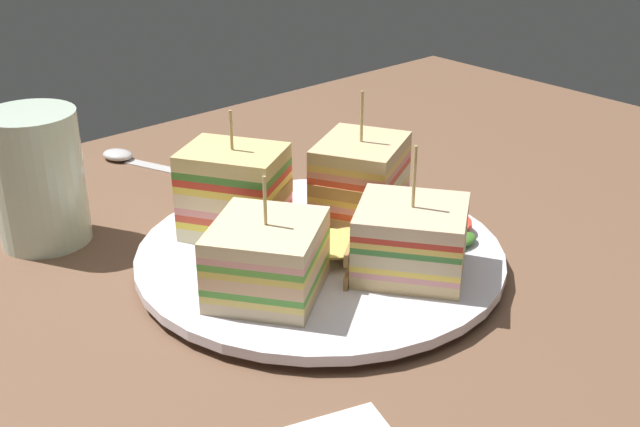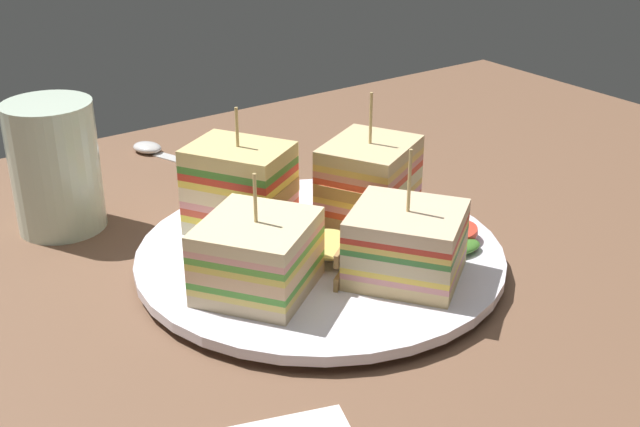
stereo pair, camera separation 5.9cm
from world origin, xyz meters
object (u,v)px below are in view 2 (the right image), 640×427
object	(u,v)px
sandwich_wedge_1	(369,180)
drinking_glass	(57,175)
sandwich_wedge_0	(405,244)
plate	(320,256)
sandwich_wedge_2	(240,189)
sandwich_wedge_3	(258,256)
chip_pile	(336,245)
spoon	(165,153)

from	to	relation	value
sandwich_wedge_1	drinking_glass	size ratio (longest dim) A/B	0.97
drinking_glass	sandwich_wedge_0	bearing A→B (deg)	123.25
sandwich_wedge_0	plate	bearing A→B (deg)	-14.71
sandwich_wedge_1	sandwich_wedge_2	xyz separation A→B (cm)	(9.58, -3.85, 0.31)
sandwich_wedge_3	chip_pile	size ratio (longest dim) A/B	1.29
sandwich_wedge_0	sandwich_wedge_3	size ratio (longest dim) A/B	1.00
sandwich_wedge_3	drinking_glass	bearing A→B (deg)	73.20
plate	spoon	bearing A→B (deg)	-90.67
sandwich_wedge_2	plate	bearing A→B (deg)	-6.55
plate	spoon	distance (cm)	27.66
sandwich_wedge_0	sandwich_wedge_1	xyz separation A→B (cm)	(-4.04, -9.23, 0.62)
sandwich_wedge_2	chip_pile	distance (cm)	8.90
sandwich_wedge_0	chip_pile	bearing A→B (deg)	-15.45
sandwich_wedge_1	sandwich_wedge_2	distance (cm)	10.33
spoon	sandwich_wedge_3	bearing A→B (deg)	145.82
sandwich_wedge_1	chip_pile	distance (cm)	7.55
plate	spoon	size ratio (longest dim) A/B	1.86
sandwich_wedge_2	chip_pile	xyz separation A→B (cm)	(-3.54, 7.72, -2.64)
sandwich_wedge_3	chip_pile	world-z (taller)	sandwich_wedge_3
sandwich_wedge_3	drinking_glass	xyz separation A→B (cm)	(6.75, -20.13, 0.66)
sandwich_wedge_3	chip_pile	bearing A→B (deg)	-27.48
sandwich_wedge_1	chip_pile	size ratio (longest dim) A/B	1.32
plate	chip_pile	xyz separation A→B (cm)	(-0.57, 1.27, 1.34)
sandwich_wedge_1	plate	bearing A→B (deg)	-6.18
sandwich_wedge_0	drinking_glass	distance (cm)	29.28
sandwich_wedge_0	spoon	bearing A→B (deg)	-32.17
plate	drinking_glass	bearing A→B (deg)	-52.95
sandwich_wedge_2	chip_pile	bearing A→B (deg)	-6.63
sandwich_wedge_1	spoon	size ratio (longest dim) A/B	0.70
drinking_glass	sandwich_wedge_1	bearing A→B (deg)	142.80
sandwich_wedge_2	drinking_glass	distance (cm)	15.51
chip_pile	plate	bearing A→B (deg)	-65.77
plate	sandwich_wedge_1	size ratio (longest dim) A/B	2.65
sandwich_wedge_1	sandwich_wedge_3	world-z (taller)	sandwich_wedge_1
plate	sandwich_wedge_0	distance (cm)	7.73
sandwich_wedge_3	chip_pile	xyz separation A→B (cm)	(-7.30, -1.01, -1.75)
sandwich_wedge_1	spoon	xyz separation A→B (cm)	(6.29, -25.05, -4.12)
sandwich_wedge_3	drinking_glass	world-z (taller)	drinking_glass
sandwich_wedge_2	sandwich_wedge_0	bearing A→B (deg)	-8.30
sandwich_wedge_1	chip_pile	bearing A→B (deg)	4.96
sandwich_wedge_0	sandwich_wedge_2	distance (cm)	14.23
sandwich_wedge_2	drinking_glass	size ratio (longest dim) A/B	0.93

